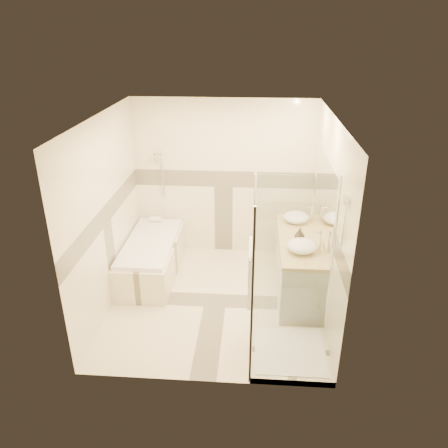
# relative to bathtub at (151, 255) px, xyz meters

# --- Properties ---
(room) EXTENTS (2.82, 3.02, 2.52)m
(room) POSITION_rel_bathtub_xyz_m (1.08, -0.64, 0.95)
(room) COLOR beige
(room) RESTS_ON ground
(bathtub) EXTENTS (0.75, 1.70, 0.56)m
(bathtub) POSITION_rel_bathtub_xyz_m (0.00, 0.00, 0.00)
(bathtub) COLOR beige
(bathtub) RESTS_ON ground
(vanity) EXTENTS (0.58, 1.62, 0.85)m
(vanity) POSITION_rel_bathtub_xyz_m (2.15, -0.35, 0.12)
(vanity) COLOR silver
(vanity) RESTS_ON ground
(shower_enclosure) EXTENTS (0.96, 0.93, 2.04)m
(shower_enclosure) POSITION_rel_bathtub_xyz_m (1.86, -1.62, 0.20)
(shower_enclosure) COLOR beige
(shower_enclosure) RESTS_ON ground
(vessel_sink_near) EXTENTS (0.37, 0.37, 0.15)m
(vessel_sink_near) POSITION_rel_bathtub_xyz_m (2.13, 0.19, 0.62)
(vessel_sink_near) COLOR white
(vessel_sink_near) RESTS_ON vanity
(vessel_sink_far) EXTENTS (0.38, 0.38, 0.15)m
(vessel_sink_far) POSITION_rel_bathtub_xyz_m (2.13, -0.72, 0.62)
(vessel_sink_far) COLOR white
(vessel_sink_far) RESTS_ON vanity
(faucet_near) EXTENTS (0.10, 0.03, 0.25)m
(faucet_near) POSITION_rel_bathtub_xyz_m (2.35, 0.19, 0.69)
(faucet_near) COLOR silver
(faucet_near) RESTS_ON vanity
(faucet_far) EXTENTS (0.12, 0.03, 0.30)m
(faucet_far) POSITION_rel_bathtub_xyz_m (2.35, -0.72, 0.71)
(faucet_far) COLOR silver
(faucet_far) RESTS_ON vanity
(amenity_bottle_a) EXTENTS (0.10, 0.10, 0.19)m
(amenity_bottle_a) POSITION_rel_bathtub_xyz_m (2.13, -0.47, 0.64)
(amenity_bottle_a) COLOR black
(amenity_bottle_a) RESTS_ON vanity
(amenity_bottle_b) EXTENTS (0.17, 0.17, 0.17)m
(amenity_bottle_b) POSITION_rel_bathtub_xyz_m (2.13, -0.42, 0.63)
(amenity_bottle_b) COLOR black
(amenity_bottle_b) RESTS_ON vanity
(folded_towels) EXTENTS (0.17, 0.24, 0.07)m
(folded_towels) POSITION_rel_bathtub_xyz_m (2.13, 0.29, 0.58)
(folded_towels) COLOR white
(folded_towels) RESTS_ON vanity
(rolled_towel) EXTENTS (0.19, 0.09, 0.09)m
(rolled_towel) POSITION_rel_bathtub_xyz_m (-0.06, 0.67, 0.30)
(rolled_towel) COLOR white
(rolled_towel) RESTS_ON bathtub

